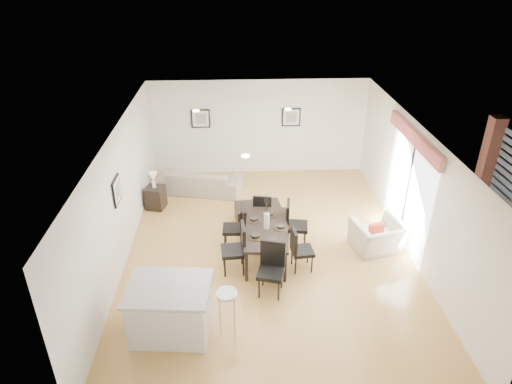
{
  "coord_description": "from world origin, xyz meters",
  "views": [
    {
      "loc": [
        -0.67,
        -8.08,
        5.75
      ],
      "look_at": [
        -0.25,
        0.4,
        1.23
      ],
      "focal_mm": 32.0,
      "sensor_mm": 36.0,
      "label": 1
    }
  ],
  "objects_px": {
    "coffee_table": "(258,213)",
    "side_table": "(156,197)",
    "dining_chair_wnear": "(238,246)",
    "dining_chair_foot": "(263,210)",
    "sofa": "(200,181)",
    "dining_table": "(266,231)",
    "kitchen_island": "(171,309)",
    "dining_chair_wfar": "(237,225)",
    "bar_stool": "(227,298)",
    "dining_chair_head": "(272,265)",
    "dining_chair_enear": "(299,247)",
    "dining_chair_efar": "(293,222)",
    "armchair": "(378,236)"
  },
  "relations": [
    {
      "from": "coffee_table",
      "to": "side_table",
      "type": "relative_size",
      "value": 1.85
    },
    {
      "from": "dining_chair_wnear",
      "to": "dining_chair_foot",
      "type": "bearing_deg",
      "value": 154.68
    },
    {
      "from": "sofa",
      "to": "dining_chair_foot",
      "type": "distance_m",
      "value": 2.51
    },
    {
      "from": "dining_table",
      "to": "side_table",
      "type": "relative_size",
      "value": 3.13
    },
    {
      "from": "kitchen_island",
      "to": "dining_chair_wfar",
      "type": "bearing_deg",
      "value": 70.4
    },
    {
      "from": "dining_chair_wnear",
      "to": "dining_chair_foot",
      "type": "distance_m",
      "value": 1.61
    },
    {
      "from": "coffee_table",
      "to": "bar_stool",
      "type": "relative_size",
      "value": 1.33
    },
    {
      "from": "sofa",
      "to": "dining_chair_head",
      "type": "xyz_separation_m",
      "value": [
        1.58,
        -4.1,
        0.27
      ]
    },
    {
      "from": "sofa",
      "to": "coffee_table",
      "type": "distance_m",
      "value": 2.16
    },
    {
      "from": "dining_chair_wfar",
      "to": "coffee_table",
      "type": "height_order",
      "value": "dining_chair_wfar"
    },
    {
      "from": "dining_chair_wfar",
      "to": "dining_chair_head",
      "type": "relative_size",
      "value": 0.94
    },
    {
      "from": "dining_chair_enear",
      "to": "kitchen_island",
      "type": "bearing_deg",
      "value": 118.44
    },
    {
      "from": "dining_chair_enear",
      "to": "dining_table",
      "type": "bearing_deg",
      "value": 48.22
    },
    {
      "from": "dining_chair_wnear",
      "to": "dining_chair_wfar",
      "type": "bearing_deg",
      "value": 176.49
    },
    {
      "from": "dining_chair_wfar",
      "to": "dining_chair_foot",
      "type": "distance_m",
      "value": 0.88
    },
    {
      "from": "dining_chair_wfar",
      "to": "coffee_table",
      "type": "bearing_deg",
      "value": 155.53
    },
    {
      "from": "dining_chair_wnear",
      "to": "bar_stool",
      "type": "distance_m",
      "value": 1.63
    },
    {
      "from": "dining_chair_foot",
      "to": "sofa",
      "type": "bearing_deg",
      "value": -42.59
    },
    {
      "from": "kitchen_island",
      "to": "bar_stool",
      "type": "distance_m",
      "value": 0.96
    },
    {
      "from": "sofa",
      "to": "kitchen_island",
      "type": "distance_m",
      "value": 5.09
    },
    {
      "from": "sofa",
      "to": "dining_chair_wnear",
      "type": "height_order",
      "value": "dining_chair_wnear"
    },
    {
      "from": "dining_chair_wfar",
      "to": "bar_stool",
      "type": "bearing_deg",
      "value": -2.45
    },
    {
      "from": "dining_chair_enear",
      "to": "side_table",
      "type": "distance_m",
      "value": 4.19
    },
    {
      "from": "dining_chair_enear",
      "to": "side_table",
      "type": "bearing_deg",
      "value": 44.56
    },
    {
      "from": "side_table",
      "to": "kitchen_island",
      "type": "xyz_separation_m",
      "value": [
        0.88,
        -4.26,
        0.19
      ]
    },
    {
      "from": "dining_table",
      "to": "coffee_table",
      "type": "bearing_deg",
      "value": 98.23
    },
    {
      "from": "dining_chair_efar",
      "to": "side_table",
      "type": "height_order",
      "value": "dining_chair_efar"
    },
    {
      "from": "dining_chair_enear",
      "to": "dining_chair_efar",
      "type": "bearing_deg",
      "value": -5.48
    },
    {
      "from": "side_table",
      "to": "bar_stool",
      "type": "height_order",
      "value": "bar_stool"
    },
    {
      "from": "dining_chair_wnear",
      "to": "dining_chair_enear",
      "type": "distance_m",
      "value": 1.21
    },
    {
      "from": "dining_chair_enear",
      "to": "coffee_table",
      "type": "bearing_deg",
      "value": 14.34
    },
    {
      "from": "side_table",
      "to": "kitchen_island",
      "type": "height_order",
      "value": "kitchen_island"
    },
    {
      "from": "dining_chair_foot",
      "to": "bar_stool",
      "type": "bearing_deg",
      "value": 85.18
    },
    {
      "from": "armchair",
      "to": "dining_chair_wnear",
      "type": "bearing_deg",
      "value": -2.82
    },
    {
      "from": "dining_chair_enear",
      "to": "coffee_table",
      "type": "relative_size",
      "value": 0.9
    },
    {
      "from": "dining_table",
      "to": "dining_chair_head",
      "type": "distance_m",
      "value": 1.07
    },
    {
      "from": "dining_chair_enear",
      "to": "coffee_table",
      "type": "height_order",
      "value": "dining_chair_enear"
    },
    {
      "from": "dining_chair_efar",
      "to": "dining_chair_foot",
      "type": "bearing_deg",
      "value": 52.57
    },
    {
      "from": "dining_chair_enear",
      "to": "dining_chair_efar",
      "type": "height_order",
      "value": "dining_chair_efar"
    },
    {
      "from": "armchair",
      "to": "dining_chair_wfar",
      "type": "bearing_deg",
      "value": -18.9
    },
    {
      "from": "sofa",
      "to": "bar_stool",
      "type": "height_order",
      "value": "bar_stool"
    },
    {
      "from": "dining_chair_wfar",
      "to": "dining_chair_efar",
      "type": "bearing_deg",
      "value": 92.8
    },
    {
      "from": "sofa",
      "to": "dining_chair_efar",
      "type": "xyz_separation_m",
      "value": [
        2.16,
        -2.6,
        0.26
      ]
    },
    {
      "from": "sofa",
      "to": "dining_chair_efar",
      "type": "bearing_deg",
      "value": 142.09
    },
    {
      "from": "sofa",
      "to": "bar_stool",
      "type": "distance_m",
      "value": 5.15
    },
    {
      "from": "dining_chair_wfar",
      "to": "kitchen_island",
      "type": "relative_size",
      "value": 0.68
    },
    {
      "from": "dining_chair_enear",
      "to": "dining_chair_wfar",
      "type": "bearing_deg",
      "value": 48.51
    },
    {
      "from": "dining_chair_head",
      "to": "coffee_table",
      "type": "relative_size",
      "value": 0.99
    },
    {
      "from": "dining_table",
      "to": "dining_chair_efar",
      "type": "distance_m",
      "value": 0.75
    },
    {
      "from": "armchair",
      "to": "dining_chair_efar",
      "type": "relative_size",
      "value": 1.0
    }
  ]
}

